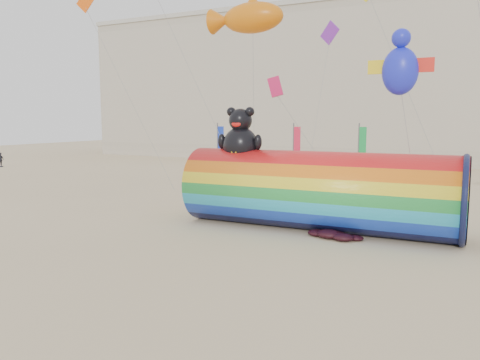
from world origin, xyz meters
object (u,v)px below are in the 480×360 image
at_px(hotel_building, 295,86).
at_px(fabric_bundle, 333,235).
at_px(windsock_assembly, 317,189).
at_px(kite_handler, 330,215).

bearing_deg(hotel_building, fabric_bundle, -68.71).
relative_size(windsock_assembly, kite_handler, 8.21).
xyz_separation_m(hotel_building, windsock_assembly, (16.25, -43.41, -8.25)).
bearing_deg(fabric_bundle, windsock_assembly, 130.06).
height_order(hotel_building, kite_handler, hotel_building).
distance_m(hotel_building, kite_handler, 47.70).
distance_m(kite_handler, fabric_bundle, 1.56).
height_order(kite_handler, fabric_bundle, kite_handler).
height_order(windsock_assembly, kite_handler, windsock_assembly).
distance_m(windsock_assembly, kite_handler, 1.44).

